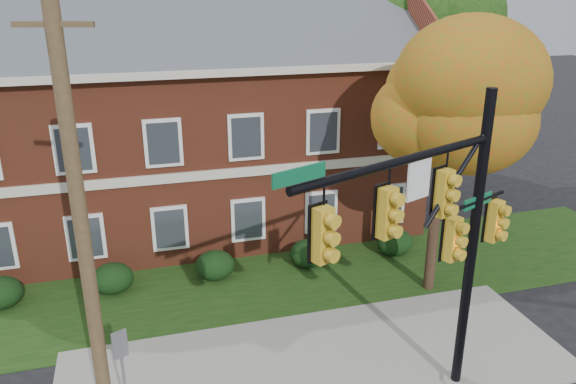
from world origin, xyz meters
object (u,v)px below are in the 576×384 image
object	(u,v)px
tree_right_rear	(432,26)
sign_post	(122,361)
tree_near_right	(456,97)
utility_pole	(81,225)
hedge_right	(309,253)
hedge_left	(113,278)
hedge_center	(215,265)
tree_far_rear	(195,6)
hedge_far_right	(395,242)
apartment_building	(190,111)
hedge_far_left	(0,293)
traffic_signal	(438,230)

from	to	relation	value
tree_right_rear	sign_post	size ratio (longest dim) A/B	4.22
tree_near_right	utility_pole	bearing A→B (deg)	-163.77
hedge_right	sign_post	size ratio (longest dim) A/B	0.56
hedge_left	hedge_center	size ratio (longest dim) A/B	1.00
tree_right_rear	tree_far_rear	size ratio (longest dim) A/B	0.92
hedge_far_right	sign_post	size ratio (longest dim) A/B	0.56
hedge_center	tree_near_right	size ratio (longest dim) A/B	0.16
sign_post	hedge_left	bearing A→B (deg)	68.58
tree_right_rear	utility_pole	size ratio (longest dim) A/B	1.07
apartment_building	sign_post	bearing A→B (deg)	-104.94
apartment_building	hedge_center	distance (m)	6.89
tree_right_rear	apartment_building	bearing A→B (deg)	-175.67
hedge_left	utility_pole	size ratio (longest dim) A/B	0.14
tree_right_rear	utility_pole	distance (m)	19.46
hedge_left	hedge_right	size ratio (longest dim) A/B	1.00
hedge_far_left	tree_far_rear	world-z (taller)	tree_far_rear
hedge_far_left	utility_pole	size ratio (longest dim) A/B	0.14
hedge_far_left	hedge_center	bearing A→B (deg)	0.00
apartment_building	hedge_center	xyz separation A→B (m)	(0.00, -5.25, -4.46)
hedge_center	tree_near_right	bearing A→B (deg)	-21.42
hedge_far_right	utility_pole	xyz separation A→B (m)	(-10.61, -5.99, 4.53)
tree_near_right	traffic_signal	world-z (taller)	tree_near_right
tree_right_rear	traffic_signal	distance (m)	16.22
hedge_far_left	hedge_left	world-z (taller)	same
hedge_right	tree_near_right	size ratio (longest dim) A/B	0.16
hedge_far_left	utility_pole	world-z (taller)	utility_pole
hedge_far_left	tree_near_right	world-z (taller)	tree_near_right
hedge_left	hedge_right	xyz separation A→B (m)	(7.00, 0.00, 0.00)
hedge_left	hedge_right	bearing A→B (deg)	0.00
apartment_building	hedge_left	world-z (taller)	apartment_building
sign_post	hedge_far_right	bearing A→B (deg)	7.24
hedge_center	hedge_right	distance (m)	3.50
hedge_far_left	utility_pole	bearing A→B (deg)	-60.51
hedge_far_right	tree_near_right	bearing A→B (deg)	-85.48
hedge_far_left	tree_right_rear	xyz separation A→B (m)	(18.31, 6.11, 7.60)
hedge_far_left	hedge_center	xyz separation A→B (m)	(7.00, 0.00, 0.00)
tree_right_rear	utility_pole	world-z (taller)	tree_right_rear
hedge_right	traffic_signal	world-z (taller)	traffic_signal
tree_near_right	traffic_signal	distance (m)	6.35
hedge_center	hedge_far_right	xyz separation A→B (m)	(7.00, 0.00, 0.00)
apartment_building	hedge_right	world-z (taller)	apartment_building
apartment_building	tree_right_rear	size ratio (longest dim) A/B	1.77
traffic_signal	sign_post	bearing A→B (deg)	145.01
hedge_right	tree_far_rear	distance (m)	15.66
hedge_center	sign_post	world-z (taller)	sign_post
hedge_center	hedge_far_left	bearing A→B (deg)	180.00
tree_near_right	utility_pole	distance (m)	11.40
traffic_signal	hedge_center	bearing A→B (deg)	93.72
hedge_right	tree_right_rear	bearing A→B (deg)	38.02
hedge_center	sign_post	distance (m)	7.18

